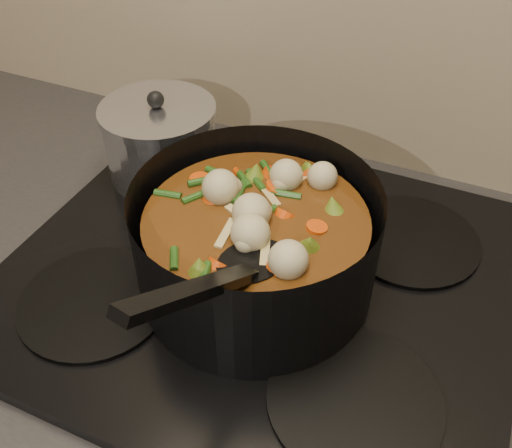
% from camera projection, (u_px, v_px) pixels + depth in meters
% --- Properties ---
extents(stovetop, '(0.62, 0.54, 0.03)m').
position_uv_depth(stovetop, '(261.00, 275.00, 0.72)').
color(stovetop, black).
rests_on(stovetop, counter).
extents(stockpot, '(0.36, 0.43, 0.21)m').
position_uv_depth(stockpot, '(256.00, 245.00, 0.66)').
color(stockpot, black).
rests_on(stockpot, stovetop).
extents(saucepan, '(0.17, 0.17, 0.14)m').
position_uv_depth(saucepan, '(161.00, 141.00, 0.84)').
color(saucepan, silver).
rests_on(saucepan, stovetop).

